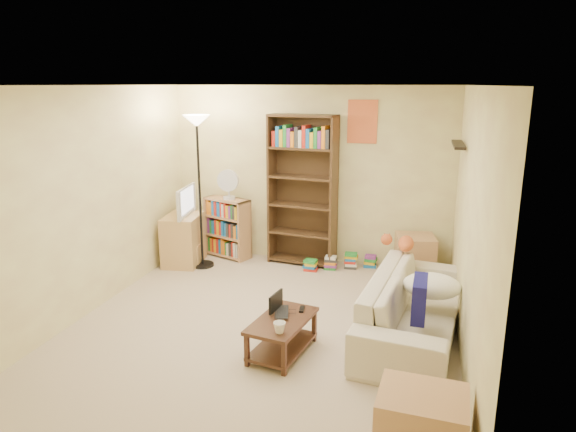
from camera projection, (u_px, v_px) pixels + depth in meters
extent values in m
plane|color=#BBA88C|center=(263.00, 326.00, 5.50)|extent=(4.50, 4.50, 0.00)
cube|color=#F9F9A8|center=(310.00, 176.00, 7.29)|extent=(4.00, 0.04, 2.50)
cube|color=#F9F9A8|center=(148.00, 300.00, 3.08)|extent=(4.00, 0.04, 2.50)
cube|color=#F9F9A8|center=(90.00, 201.00, 5.68)|extent=(0.04, 4.50, 2.50)
cube|color=#F9F9A8|center=(470.00, 226.00, 4.69)|extent=(0.04, 4.50, 2.50)
cube|color=white|center=(260.00, 85.00, 4.87)|extent=(4.00, 4.50, 0.04)
cube|color=red|center=(362.00, 122.00, 6.91)|extent=(0.40, 0.02, 0.58)
cube|color=black|center=(458.00, 145.00, 5.78)|extent=(0.12, 0.80, 0.03)
imported|color=beige|center=(414.00, 306.00, 5.23)|extent=(2.37, 1.38, 0.63)
cube|color=navy|center=(419.00, 299.00, 4.70)|extent=(0.14, 0.42, 0.37)
ellipsoid|color=white|center=(432.00, 286.00, 5.16)|extent=(0.58, 0.42, 0.25)
ellipsoid|color=#D15D2C|center=(406.00, 244.00, 5.96)|extent=(0.41, 0.22, 0.16)
sphere|color=#D15D2C|center=(387.00, 239.00, 6.04)|extent=(0.14, 0.14, 0.14)
cube|color=#46231B|center=(282.00, 321.00, 4.86)|extent=(0.58, 0.86, 0.04)
cube|color=#46231B|center=(282.00, 346.00, 4.92)|extent=(0.55, 0.82, 0.03)
cube|color=#46231B|center=(247.00, 348.00, 4.67)|extent=(0.04, 0.04, 0.35)
cube|color=#46231B|center=(284.00, 357.00, 4.51)|extent=(0.04, 0.04, 0.35)
cube|color=#46231B|center=(280.00, 318.00, 5.28)|extent=(0.04, 0.04, 0.35)
cube|color=#46231B|center=(314.00, 325.00, 5.13)|extent=(0.04, 0.04, 0.35)
imported|color=black|center=(286.00, 313.00, 4.96)|extent=(0.41, 0.35, 0.02)
cube|color=white|center=(276.00, 302.00, 4.99)|extent=(0.06, 0.26, 0.18)
imported|color=white|center=(279.00, 328.00, 4.57)|extent=(0.16, 0.16, 0.10)
cube|color=black|center=(302.00, 309.00, 5.05)|extent=(0.06, 0.15, 0.02)
cube|color=tan|center=(183.00, 240.00, 7.33)|extent=(0.55, 0.72, 0.71)
imported|color=black|center=(181.00, 201.00, 7.19)|extent=(0.74, 0.27, 0.42)
cube|color=#472F1B|center=(302.00, 191.00, 7.17)|extent=(0.98, 0.44, 2.12)
cube|color=tan|center=(228.00, 228.00, 7.60)|extent=(0.74, 0.50, 0.89)
cylinder|color=silver|center=(229.00, 198.00, 7.46)|extent=(0.18, 0.18, 0.04)
cylinder|color=silver|center=(229.00, 191.00, 7.43)|extent=(0.02, 0.02, 0.18)
cylinder|color=silver|center=(228.00, 180.00, 7.36)|extent=(0.32, 0.06, 0.32)
cylinder|color=black|center=(203.00, 265.00, 7.30)|extent=(0.31, 0.31, 0.03)
cylinder|color=black|center=(200.00, 197.00, 7.06)|extent=(0.03, 0.03, 1.99)
cone|color=#FFE7C6|center=(196.00, 121.00, 6.80)|extent=(0.36, 0.36, 0.16)
cube|color=tan|center=(415.00, 256.00, 6.84)|extent=(0.57, 0.57, 0.57)
cube|color=tan|center=(421.00, 426.00, 3.50)|extent=(0.62, 0.53, 0.49)
cube|color=red|center=(311.00, 265.00, 7.10)|extent=(0.18, 0.14, 0.16)
cube|color=#1966B2|center=(331.00, 263.00, 7.15)|extent=(0.18, 0.14, 0.19)
cube|color=gold|center=(351.00, 260.00, 7.19)|extent=(0.18, 0.14, 0.23)
cube|color=#268C33|center=(370.00, 261.00, 7.24)|extent=(0.18, 0.14, 0.18)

